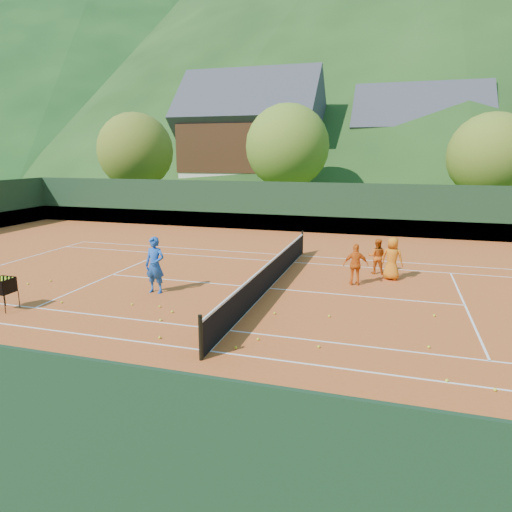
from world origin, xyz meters
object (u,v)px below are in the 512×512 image
(ball_hopper, at_px, (3,286))
(chalet_left, at_px, (252,143))
(coach, at_px, (155,265))
(student_c, at_px, (392,259))
(chalet_mid, at_px, (418,150))
(student_a, at_px, (377,256))
(student_b, at_px, (356,265))
(tennis_net, at_px, (269,275))

(ball_hopper, distance_m, chalet_left, 34.97)
(coach, relative_size, chalet_left, 0.14)
(student_c, relative_size, chalet_left, 0.12)
(chalet_mid, bearing_deg, chalet_left, -165.96)
(student_a, distance_m, student_c, 0.96)
(chalet_left, bearing_deg, student_b, -65.82)
(coach, distance_m, student_b, 7.09)
(student_c, relative_size, ball_hopper, 1.63)
(chalet_mid, bearing_deg, tennis_net, -100.01)
(chalet_left, bearing_deg, coach, -78.53)
(student_a, distance_m, tennis_net, 4.79)
(ball_hopper, bearing_deg, student_c, 31.78)
(tennis_net, bearing_deg, student_a, 42.23)
(student_b, bearing_deg, tennis_net, 12.97)
(coach, height_order, student_b, coach)
(ball_hopper, height_order, chalet_mid, chalet_mid)
(student_b, height_order, ball_hopper, student_b)
(coach, relative_size, student_c, 1.19)
(student_a, bearing_deg, chalet_mid, -94.72)
(coach, relative_size, ball_hopper, 1.93)
(coach, bearing_deg, student_a, 36.30)
(chalet_left, bearing_deg, student_c, -62.85)
(coach, xyz_separation_m, student_a, (7.13, 4.80, -0.27))
(tennis_net, bearing_deg, chalet_left, 108.43)
(student_c, height_order, tennis_net, student_c)
(coach, relative_size, student_a, 1.38)
(student_b, height_order, chalet_mid, chalet_mid)
(student_b, bearing_deg, chalet_mid, -107.17)
(student_b, bearing_deg, student_c, -149.16)
(student_b, relative_size, ball_hopper, 1.52)
(ball_hopper, bearing_deg, coach, 39.54)
(student_a, xyz_separation_m, chalet_left, (-13.54, 26.78, 4.93))
(student_b, relative_size, chalet_left, 0.11)
(student_c, distance_m, tennis_net, 4.81)
(coach, height_order, chalet_mid, chalet_mid)
(student_b, relative_size, student_c, 0.93)
(ball_hopper, relative_size, chalet_left, 0.07)
(student_b, distance_m, chalet_mid, 33.10)
(coach, distance_m, student_c, 8.71)
(coach, height_order, student_a, coach)
(coach, relative_size, tennis_net, 0.16)
(student_c, distance_m, chalet_mid, 31.86)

